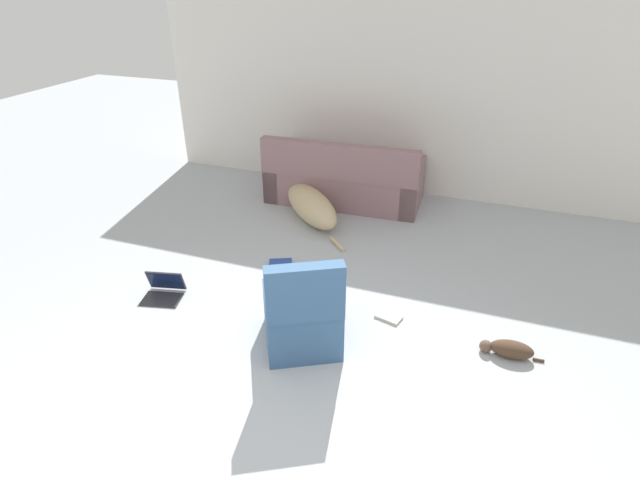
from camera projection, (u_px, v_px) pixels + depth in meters
ground_plane at (261, 451)px, 3.26m from camera, size 20.00×20.00×0.00m
wall_back at (409, 101)px, 6.43m from camera, size 6.95×0.06×2.50m
couch at (344, 181)px, 6.58m from camera, size 2.03×0.97×0.89m
dog at (310, 204)px, 6.18m from camera, size 1.28×1.32×0.38m
cat at (509, 349)px, 4.03m from camera, size 0.51×0.18×0.14m
laptop_open at (164, 288)px, 4.77m from camera, size 0.42×0.38×0.24m
book_blue at (281, 262)px, 5.31m from camera, size 0.27×0.21×0.02m
book_cream at (389, 317)px, 4.48m from camera, size 0.25×0.19×0.02m
side_chair at (302, 315)px, 4.06m from camera, size 0.84×0.87×0.90m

